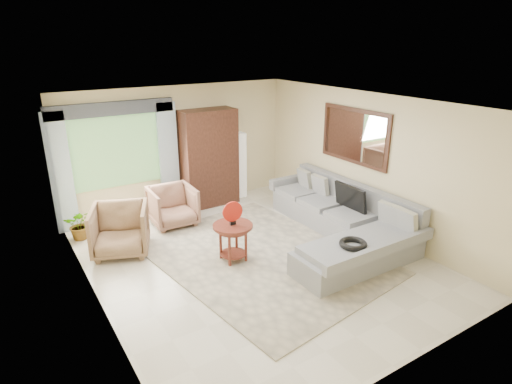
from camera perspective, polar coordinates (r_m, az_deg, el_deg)
ground at (r=7.27m, az=-0.18°, el=-8.97°), size 6.00×6.00×0.00m
area_rug at (r=7.34m, az=0.66°, el=-8.60°), size 3.50×4.36×0.02m
sectional_sofa at (r=8.02m, az=11.36°, el=-4.22°), size 2.30×3.46×0.90m
tv_screen at (r=8.10m, az=12.46°, el=-0.73°), size 0.14×0.74×0.48m
garden_hose at (r=6.74m, az=12.82°, el=-6.75°), size 0.43×0.43×0.09m
coffee_table at (r=7.09m, az=-3.07°, el=-6.67°), size 0.65×0.65×0.65m
red_disc at (r=6.86m, az=-3.15°, el=-2.62°), size 0.34×0.07×0.34m
armchair_left at (r=7.66m, az=-17.65°, el=-4.85°), size 1.19×1.21×0.85m
armchair_right at (r=8.56m, az=-11.03°, el=-1.87°), size 0.87×0.89×0.78m
potted_plant at (r=8.49m, az=-22.38°, el=-4.00°), size 0.64×0.59×0.57m
armoire at (r=9.34m, az=-6.31°, el=4.52°), size 1.20×0.55×2.10m
floor_lamp at (r=9.84m, az=-2.23°, el=3.60°), size 0.24×0.24×1.50m
window at (r=8.85m, az=-18.24°, el=5.11°), size 1.80×0.04×1.40m
curtain_left at (r=8.64m, az=-24.60°, el=2.22°), size 0.40×0.08×2.30m
curtain_right at (r=9.13m, az=-11.57°, el=4.52°), size 0.40×0.08×2.30m
valance at (r=8.62m, az=-18.73°, el=10.48°), size 2.40×0.12×0.26m
wall_mirror at (r=8.39m, az=12.96°, el=7.29°), size 0.05×1.70×1.05m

